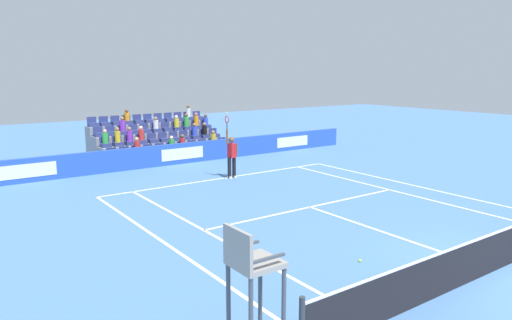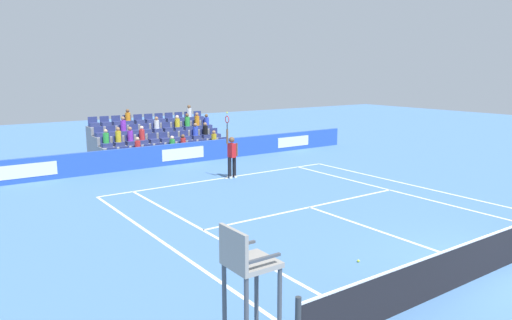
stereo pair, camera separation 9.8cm
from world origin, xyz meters
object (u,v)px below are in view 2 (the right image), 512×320
at_px(umpire_chair, 247,278).
at_px(loose_tennis_ball, 358,261).
at_px(tennis_net, 496,251).
at_px(tennis_player, 232,155).

height_order(umpire_chair, loose_tennis_ball, umpire_chair).
bearing_deg(tennis_net, umpire_chair, -1.73).
bearing_deg(tennis_net, tennis_player, -91.35).
relative_size(umpire_chair, loose_tennis_ball, 34.41).
bearing_deg(tennis_player, tennis_net, 88.65).
xyz_separation_m(tennis_net, tennis_player, (-0.28, -11.76, 0.50)).
distance_m(tennis_net, loose_tennis_ball, 3.11).
bearing_deg(tennis_player, umpire_chair, 58.65).
relative_size(tennis_net, loose_tennis_ball, 176.03).
distance_m(tennis_net, umpire_chair, 6.84).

